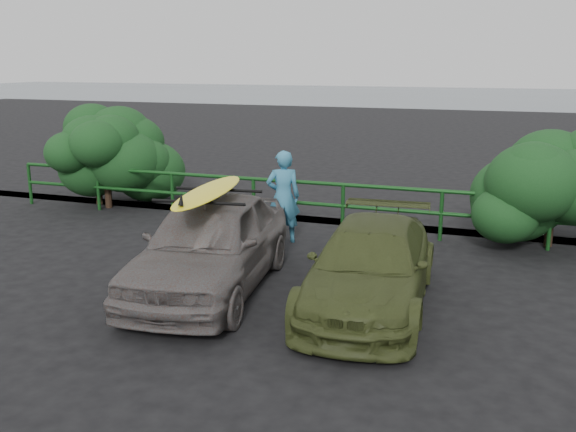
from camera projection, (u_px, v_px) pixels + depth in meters
name	position (u px, v px, depth m)	size (l,w,h in m)	color
ground	(185.00, 312.00, 9.15)	(80.00, 80.00, 0.00)	black
ocean	(473.00, 95.00, 64.08)	(200.00, 200.00, 0.00)	slate
guardrail	(297.00, 204.00, 13.61)	(14.00, 0.08, 1.04)	#134517
shrub_left	(113.00, 158.00, 15.37)	(3.20, 2.40, 2.39)	#18431B
shrub_right	(552.00, 191.00, 12.32)	(3.20, 2.40, 2.07)	#18431B
sedan	(210.00, 244.00, 9.88)	(1.74, 4.33, 1.47)	#5F5755
olive_vehicle	(370.00, 267.00, 9.25)	(1.68, 4.13, 1.20)	#3D471F
man	(283.00, 197.00, 12.47)	(0.66, 0.43, 1.81)	teal
roof_rack	(209.00, 196.00, 9.70)	(1.42, 0.99, 0.05)	black
surfboard	(209.00, 192.00, 9.68)	(0.56, 2.70, 0.08)	yellow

